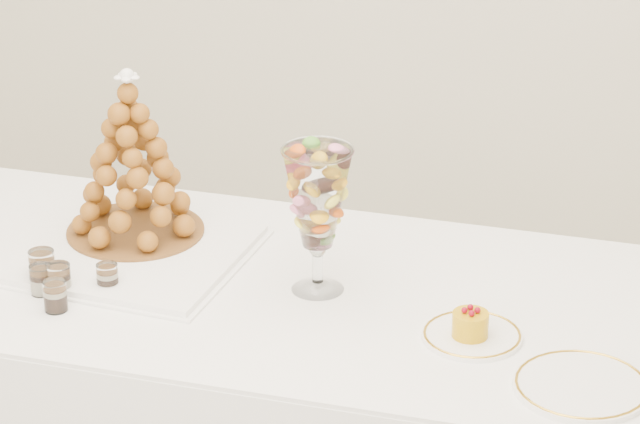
% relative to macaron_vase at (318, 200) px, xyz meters
% --- Properties ---
extents(lace_tray, '(0.63, 0.49, 0.02)m').
position_rel_macaron_vase_xyz_m(lace_tray, '(-0.51, 0.03, -0.20)').
color(lace_tray, white).
rests_on(lace_tray, buffet_table).
extents(macaron_vase, '(0.15, 0.15, 0.32)m').
position_rel_macaron_vase_xyz_m(macaron_vase, '(0.00, 0.00, 0.00)').
color(macaron_vase, white).
rests_on(macaron_vase, buffet_table).
extents(cake_plate, '(0.21, 0.21, 0.01)m').
position_rel_macaron_vase_xyz_m(cake_plate, '(0.36, -0.11, -0.21)').
color(cake_plate, white).
rests_on(cake_plate, buffet_table).
extents(spare_plate, '(0.26, 0.26, 0.01)m').
position_rel_macaron_vase_xyz_m(spare_plate, '(0.60, -0.25, -0.21)').
color(spare_plate, white).
rests_on(spare_plate, buffet_table).
extents(verrine_a, '(0.07, 0.07, 0.08)m').
position_rel_macaron_vase_xyz_m(verrine_a, '(-0.58, -0.15, -0.17)').
color(verrine_a, white).
rests_on(verrine_a, buffet_table).
extents(verrine_b, '(0.06, 0.06, 0.07)m').
position_rel_macaron_vase_xyz_m(verrine_b, '(-0.52, -0.18, -0.18)').
color(verrine_b, white).
rests_on(verrine_b, buffet_table).
extents(verrine_c, '(0.05, 0.05, 0.06)m').
position_rel_macaron_vase_xyz_m(verrine_c, '(-0.43, -0.14, -0.18)').
color(verrine_c, white).
rests_on(verrine_c, buffet_table).
extents(verrine_d, '(0.06, 0.06, 0.07)m').
position_rel_macaron_vase_xyz_m(verrine_d, '(-0.56, -0.19, -0.18)').
color(verrine_d, white).
rests_on(verrine_d, buffet_table).
extents(verrine_e, '(0.06, 0.06, 0.07)m').
position_rel_macaron_vase_xyz_m(verrine_e, '(-0.50, -0.25, -0.18)').
color(verrine_e, white).
rests_on(verrine_e, buffet_table).
extents(croquembouche, '(0.33, 0.33, 0.40)m').
position_rel_macaron_vase_xyz_m(croquembouche, '(-0.47, 0.11, 0.00)').
color(croquembouche, brown).
rests_on(croquembouche, lace_tray).
extents(mousse_cake, '(0.07, 0.07, 0.07)m').
position_rel_macaron_vase_xyz_m(mousse_cake, '(0.36, -0.12, -0.17)').
color(mousse_cake, '#CB9509').
rests_on(mousse_cake, cake_plate).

